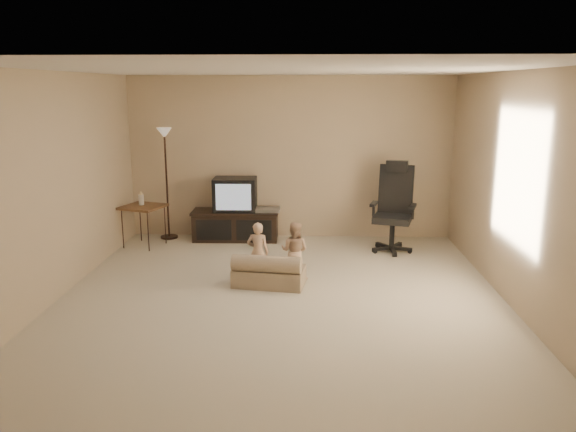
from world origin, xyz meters
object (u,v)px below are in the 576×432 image
at_px(floor_lamp, 165,158).
at_px(child_sofa, 268,273).
at_px(office_chair, 393,219).
at_px(side_table, 143,207).
at_px(toddler_right, 294,251).
at_px(tv_stand, 236,214).
at_px(toddler_left, 258,252).

xyz_separation_m(floor_lamp, child_sofa, (1.73, -2.13, -1.09)).
height_order(office_chair, side_table, office_chair).
xyz_separation_m(office_chair, toddler_right, (-1.39, -1.32, -0.10)).
distance_m(tv_stand, floor_lamp, 1.37).
relative_size(tv_stand, office_chair, 1.05).
bearing_deg(office_chair, tv_stand, -175.85).
bearing_deg(office_chair, floor_lamp, -173.16).
bearing_deg(floor_lamp, side_table, -118.89).
bearing_deg(office_chair, toddler_right, -120.54).
bearing_deg(office_chair, side_table, -165.44).
relative_size(office_chair, child_sofa, 1.45).
xyz_separation_m(toddler_left, toddler_right, (0.44, 0.10, -0.01)).
bearing_deg(toddler_left, office_chair, -135.84).
distance_m(tv_stand, toddler_right, 2.05).
relative_size(office_chair, toddler_left, 1.74).
bearing_deg(toddler_left, tv_stand, -68.35).
relative_size(tv_stand, child_sofa, 1.53).
relative_size(tv_stand, floor_lamp, 0.79).
bearing_deg(side_table, toddler_left, -39.26).
distance_m(side_table, toddler_right, 2.69).
distance_m(office_chair, side_table, 3.68).
height_order(tv_stand, floor_lamp, floor_lamp).
distance_m(side_table, toddler_left, 2.39).
xyz_separation_m(tv_stand, child_sofa, (0.66, -2.08, -0.24)).
height_order(side_table, toddler_left, side_table).
xyz_separation_m(office_chair, floor_lamp, (-3.42, 0.55, 0.79)).
bearing_deg(child_sofa, toddler_right, 49.32).
height_order(tv_stand, side_table, tv_stand).
relative_size(floor_lamp, toddler_right, 2.37).
bearing_deg(toddler_left, side_table, -32.80).
xyz_separation_m(tv_stand, floor_lamp, (-1.07, 0.06, 0.85)).
relative_size(office_chair, toddler_right, 1.78).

